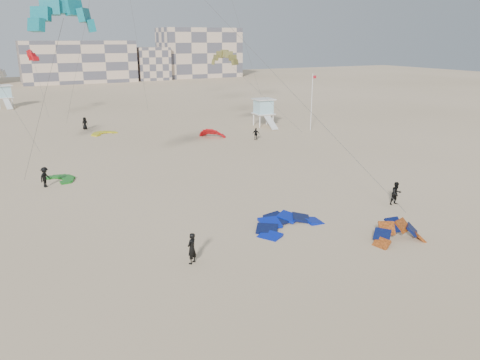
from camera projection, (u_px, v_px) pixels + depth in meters
name	position (u px, v px, depth m)	size (l,w,h in m)	color
ground	(258.00, 272.00, 26.31)	(320.00, 320.00, 0.00)	beige
kite_ground_blue	(287.00, 226.00, 32.69)	(4.91, 5.08, 0.97)	#0012C0
kite_ground_orange	(398.00, 241.00, 30.30)	(3.46, 2.92, 2.04)	#DB5C1E
kite_ground_green	(61.00, 180.00, 43.45)	(2.97, 3.15, 0.41)	#1B7C1F
kite_ground_red_far	(213.00, 137.00, 62.45)	(3.54, 3.16, 1.94)	red
kite_ground_yellow	(104.00, 134.00, 64.33)	(3.29, 3.46, 0.41)	yellow
kitesurfer_main	(192.00, 248.00, 27.08)	(0.69, 0.45, 1.89)	black
kitesurfer_b	(396.00, 193.00, 36.75)	(0.90, 0.70, 1.85)	black
kitesurfer_c	(45.00, 177.00, 41.12)	(1.17, 0.67, 1.82)	black
kitesurfer_d	(256.00, 134.00, 60.34)	(0.91, 0.38, 1.56)	black
kitesurfer_e	(85.00, 123.00, 67.42)	(0.86, 0.56, 1.75)	black
kitesurfer_f	(259.00, 108.00, 82.13)	(1.73, 0.55, 1.86)	black
kite_fly_teal_a	(64.00, 18.00, 32.42)	(6.39, 8.81, 14.46)	#147F83
kite_fly_olive	(224.00, 59.00, 59.17)	(10.63, 8.36, 10.29)	brown
kite_fly_red	(33.00, 56.00, 73.77)	(3.79, 7.68, 10.31)	red
lifeguard_tower_near	(263.00, 112.00, 69.80)	(3.06, 5.64, 4.06)	white
lifeguard_tower_far	(4.00, 96.00, 88.52)	(3.42, 6.00, 4.21)	white
flagpole	(312.00, 101.00, 65.87)	(0.65, 0.10, 7.97)	white
condo_mid	(78.00, 62.00, 139.92)	(32.00, 16.00, 12.00)	beige
condo_east	(199.00, 53.00, 158.31)	(26.00, 14.00, 16.00)	beige
condo_fill_right	(151.00, 64.00, 148.00)	(10.00, 10.00, 10.00)	beige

